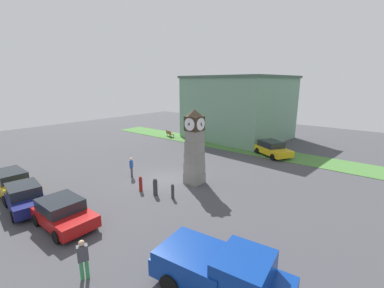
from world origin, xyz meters
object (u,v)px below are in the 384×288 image
pickup_truck (221,271)px  car_navy_sedan (12,183)px  bollard_mid_row (155,187)px  bench (170,133)px  pedestrian_near_bench (83,257)px  car_by_building (63,213)px  car_far_lot (272,148)px  bollard_near_tower (141,184)px  pedestrian_crossing_lot (131,166)px  clock_tower (194,149)px  bollard_far_row (173,191)px  car_near_tower (25,197)px

pickup_truck → car_navy_sedan: bearing=-173.5°
bollard_mid_row → bench: 18.93m
car_navy_sedan → bench: 20.89m
pedestrian_near_bench → bench: bearing=126.9°
car_by_building → car_far_lot: 20.27m
bench → car_navy_sedan: bearing=-76.8°
bollard_near_tower → pedestrian_crossing_lot: size_ratio=0.67×
clock_tower → bollard_far_row: (0.57, -3.00, -2.20)m
clock_tower → pedestrian_near_bench: size_ratio=3.30×
car_navy_sedan → car_near_tower: size_ratio=1.11×
bollard_mid_row → pedestrian_crossing_lot: size_ratio=0.73×
bollard_near_tower → pedestrian_near_bench: (4.81, -6.80, 0.42)m
bollard_mid_row → car_far_lot: 14.47m
bollard_mid_row → bollard_near_tower: bearing=-170.6°
pedestrian_near_bench → clock_tower: bearing=105.3°
pickup_truck → pedestrian_near_bench: (-4.48, -2.74, 0.04)m
pedestrian_crossing_lot → car_navy_sedan: bearing=-116.9°
bollard_far_row → car_near_tower: 8.88m
bollard_mid_row → car_far_lot: (2.33, 14.28, 0.18)m
car_far_lot → bench: (-14.76, 0.00, -0.25)m
car_near_tower → car_far_lot: bearing=71.4°
bollard_near_tower → car_far_lot: size_ratio=0.24×
bollard_mid_row → car_by_building: 5.80m
bollard_near_tower → pickup_truck: (9.28, -4.06, 0.38)m
pickup_truck → bench: 27.61m
car_by_building → pickup_truck: size_ratio=0.75×
bollard_mid_row → pedestrian_near_bench: pedestrian_near_bench is taller
bench → car_by_building: bearing=-60.2°
car_navy_sedan → bench: (-4.77, 20.34, -0.29)m
clock_tower → bollard_near_tower: size_ratio=5.14×
bollard_near_tower → pedestrian_near_bench: size_ratio=0.64×
car_far_lot → pedestrian_near_bench: 21.33m
pedestrian_crossing_lot → bollard_near_tower: bearing=-26.4°
bollard_far_row → bench: bearing=134.5°
bollard_far_row → car_far_lot: 13.95m
bollard_near_tower → car_navy_sedan: car_navy_sedan is taller
car_far_lot → bollard_mid_row: bearing=-99.3°
clock_tower → bench: clock_tower is taller
car_by_building → bench: (-11.47, 20.00, -0.22)m
pickup_truck → bollard_near_tower: bearing=156.4°
clock_tower → pedestrian_crossing_lot: size_ratio=3.45×
car_navy_sedan → car_by_building: car_navy_sedan is taller
car_by_building → pedestrian_near_bench: bearing=-16.0°
car_by_building → bench: size_ratio=2.31×
bollard_far_row → pedestrian_near_bench: bearing=-72.9°
bollard_far_row → pickup_truck: bearing=-34.5°
car_by_building → pedestrian_near_bench: (4.49, -1.29, 0.22)m
car_by_building → car_far_lot: size_ratio=0.85×
car_navy_sedan → bench: car_navy_sedan is taller
pickup_truck → pedestrian_near_bench: bearing=-148.5°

